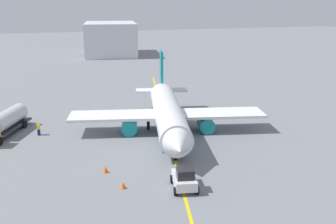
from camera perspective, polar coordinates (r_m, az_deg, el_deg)
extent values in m
plane|color=slate|center=(53.16, 0.00, -3.12)|extent=(400.00, 400.00, 0.00)
cylinder|color=white|center=(52.32, 0.00, -0.17)|extent=(22.84, 9.34, 3.67)
cube|color=teal|center=(52.61, 0.00, -1.23)|extent=(21.45, 8.38, 1.03)
cone|color=white|center=(40.42, 1.52, -5.01)|extent=(3.94, 4.21, 3.53)
cone|color=white|center=(65.02, -0.99, 3.30)|extent=(5.06, 4.14, 3.12)
cube|color=teal|center=(63.68, -0.97, 6.58)|extent=(3.19, 1.17, 5.20)
cube|color=white|center=(64.40, -0.95, 3.21)|extent=(4.47, 8.73, 0.24)
cube|color=white|center=(53.41, -0.09, -0.36)|extent=(11.40, 26.81, 0.36)
cylinder|color=teal|center=(53.67, 5.52, -1.74)|extent=(3.63, 2.85, 2.10)
cylinder|color=teal|center=(52.84, -5.65, -2.03)|extent=(3.63, 2.85, 2.10)
cylinder|color=#4C4C51|center=(43.94, 1.05, -5.64)|extent=(0.24, 0.24, 1.18)
cylinder|color=black|center=(44.16, 1.05, -6.36)|extent=(1.17, 0.67, 1.10)
cylinder|color=#4C4C51|center=(54.98, 2.52, -1.24)|extent=(0.24, 0.24, 1.18)
cylinder|color=black|center=(55.15, 2.52, -1.83)|extent=(1.17, 0.67, 1.10)
cylinder|color=#4C4C51|center=(54.57, -2.90, -1.38)|extent=(0.24, 0.24, 1.18)
cylinder|color=black|center=(54.75, -2.89, -1.97)|extent=(1.17, 0.67, 1.10)
cube|color=#2D2D33|center=(57.08, -22.47, -2.28)|extent=(10.45, 6.60, 0.30)
cylinder|color=silver|center=(57.23, -22.33, -0.86)|extent=(7.82, 5.25, 2.30)
cylinder|color=black|center=(58.82, -20.21, -1.69)|extent=(1.15, 0.78, 1.10)
cylinder|color=black|center=(59.92, -22.38, -1.60)|extent=(1.15, 0.78, 1.10)
cube|color=silver|center=(37.71, 2.38, -9.88)|extent=(3.96, 2.76, 0.90)
cube|color=black|center=(36.88, 2.52, -8.95)|extent=(1.72, 1.87, 0.90)
cylinder|color=black|center=(38.93, 0.59, -9.74)|extent=(0.85, 0.47, 0.80)
cylinder|color=black|center=(39.21, 3.54, -9.58)|extent=(0.85, 0.47, 0.80)
cylinder|color=black|center=(36.62, 1.12, -11.47)|extent=(0.85, 0.47, 0.80)
cylinder|color=black|center=(36.92, 4.26, -11.28)|extent=(0.85, 0.47, 0.80)
cube|color=navy|center=(55.09, -18.30, -2.79)|extent=(0.49, 0.39, 0.85)
cube|color=yellow|center=(54.88, -18.37, -2.07)|extent=(0.57, 0.44, 0.60)
sphere|color=tan|center=(54.75, -18.41, -1.63)|extent=(0.24, 0.24, 0.24)
cone|color=#F2590F|center=(38.13, -6.56, -10.55)|extent=(0.58, 0.58, 0.64)
cone|color=#F2590F|center=(41.67, -9.10, -8.29)|extent=(0.59, 0.59, 0.66)
cube|color=silver|center=(136.30, -8.36, 10.53)|extent=(27.69, 21.04, 10.76)
cube|color=#4C515B|center=(136.63, -11.89, 9.70)|extent=(17.21, 3.47, 7.10)
cube|color=yellow|center=(53.16, 0.00, -3.11)|extent=(80.42, 21.51, 0.01)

